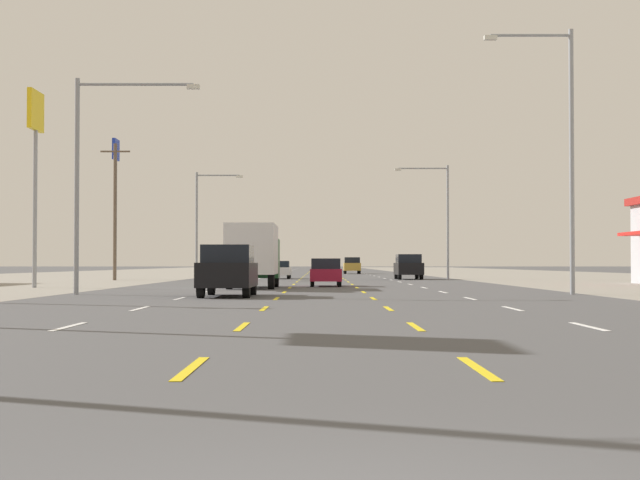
# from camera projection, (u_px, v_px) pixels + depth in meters

# --- Properties ---
(ground_plane) EXTENTS (572.00, 572.00, 0.00)m
(ground_plane) POSITION_uv_depth(u_px,v_px,m) (324.00, 280.00, 70.46)
(ground_plane) COLOR #4C4C4F
(lane_markings) EXTENTS (10.64, 227.60, 0.01)m
(lane_markings) POSITION_uv_depth(u_px,v_px,m) (323.00, 274.00, 108.95)
(lane_markings) COLOR white
(lane_markings) RESTS_ON ground
(suv_inner_left_nearest) EXTENTS (1.98, 4.90, 1.98)m
(suv_inner_left_nearest) POSITION_uv_depth(u_px,v_px,m) (230.00, 270.00, 36.31)
(suv_inner_left_nearest) COLOR black
(suv_inner_left_nearest) RESTS_ON ground
(box_truck_inner_left_near) EXTENTS (2.40, 7.20, 3.23)m
(box_truck_inner_left_near) POSITION_uv_depth(u_px,v_px,m) (255.00, 252.00, 48.40)
(box_truck_inner_left_near) COLOR #235B2D
(box_truck_inner_left_near) RESTS_ON ground
(hatchback_center_turn_mid) EXTENTS (1.72, 3.90, 1.54)m
(hatchback_center_turn_mid) POSITION_uv_depth(u_px,v_px,m) (327.00, 272.00, 52.23)
(hatchback_center_turn_mid) COLOR maroon
(hatchback_center_turn_mid) RESTS_ON ground
(suv_far_right_midfar) EXTENTS (1.98, 4.90, 1.98)m
(suv_far_right_midfar) POSITION_uv_depth(u_px,v_px,m) (410.00, 266.00, 74.52)
(suv_far_right_midfar) COLOR black
(suv_far_right_midfar) RESTS_ON ground
(sedan_inner_left_far) EXTENTS (1.80, 4.50, 1.46)m
(sedan_inner_left_far) POSITION_uv_depth(u_px,v_px,m) (281.00, 270.00, 77.24)
(sedan_inner_left_far) COLOR silver
(sedan_inner_left_far) RESTS_ON ground
(suv_inner_right_farther) EXTENTS (1.98, 4.90, 1.98)m
(suv_inner_right_farther) POSITION_uv_depth(u_px,v_px,m) (354.00, 265.00, 113.41)
(suv_inner_right_farther) COLOR #B28C33
(suv_inner_right_farther) RESTS_ON ground
(pole_sign_left_row_1) EXTENTS (0.24, 2.24, 10.32)m
(pole_sign_left_row_1) POSITION_uv_depth(u_px,v_px,m) (37.00, 137.00, 49.31)
(pole_sign_left_row_1) COLOR gray
(pole_sign_left_row_1) RESTS_ON ground
(pole_sign_left_row_2) EXTENTS (0.24, 1.74, 11.16)m
(pole_sign_left_row_2) POSITION_uv_depth(u_px,v_px,m) (117.00, 177.00, 74.93)
(pole_sign_left_row_2) COLOR gray
(pole_sign_left_row_2) RESTS_ON ground
(streetlight_left_row_0) EXTENTS (5.13, 0.26, 8.88)m
(streetlight_left_row_0) POSITION_uv_depth(u_px,v_px,m) (94.00, 165.00, 38.59)
(streetlight_left_row_0) COLOR gray
(streetlight_left_row_0) RESTS_ON ground
(streetlight_right_row_0) EXTENTS (3.67, 0.26, 10.91)m
(streetlight_right_row_0) POSITION_uv_depth(u_px,v_px,m) (566.00, 144.00, 38.58)
(streetlight_right_row_0) COLOR gray
(streetlight_right_row_0) RESTS_ON ground
(streetlight_left_row_1) EXTENTS (3.83, 0.26, 8.63)m
(streetlight_left_row_1) POSITION_uv_depth(u_px,v_px,m) (203.00, 217.00, 76.00)
(streetlight_left_row_1) COLOR gray
(streetlight_left_row_1) RESTS_ON ground
(streetlight_right_row_1) EXTENTS (4.38, 0.26, 9.20)m
(streetlight_right_row_1) POSITION_uv_depth(u_px,v_px,m) (443.00, 212.00, 75.97)
(streetlight_right_row_1) COLOR gray
(streetlight_right_row_1) RESTS_ON ground
(utility_pole_left_row_1) EXTENTS (2.20, 0.26, 10.24)m
(utility_pole_left_row_1) POSITION_uv_depth(u_px,v_px,m) (117.00, 209.00, 70.33)
(utility_pole_left_row_1) COLOR brown
(utility_pole_left_row_1) RESTS_ON ground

